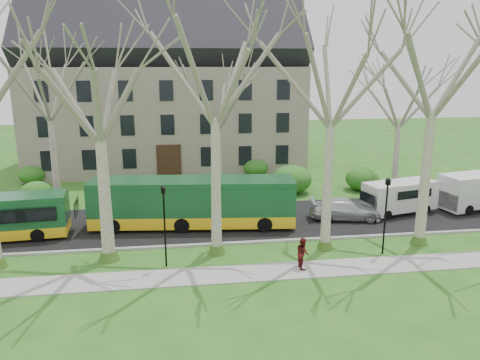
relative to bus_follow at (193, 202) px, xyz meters
name	(u,v)px	position (x,y,z in m)	size (l,w,h in m)	color
ground	(274,252)	(4.33, -4.87, -1.68)	(120.00, 120.00, 0.00)	#275F1B
sidewalk	(284,271)	(4.33, -7.37, -1.65)	(70.00, 2.00, 0.06)	gray
road	(257,220)	(4.33, 0.63, -1.65)	(80.00, 8.00, 0.06)	black
curb	(269,241)	(4.33, -3.37, -1.61)	(80.00, 0.25, 0.14)	#A5A39E
building	(167,86)	(-1.67, 19.13, 6.39)	(26.50, 12.20, 16.00)	gray
tree_row_verge	(275,128)	(4.33, -4.57, 5.32)	(49.00, 7.00, 14.00)	gray
tree_row_far	(228,122)	(3.00, 6.13, 4.32)	(33.00, 7.00, 12.00)	gray
lamp_row	(279,215)	(4.33, -5.87, 0.89)	(36.22, 0.22, 4.30)	black
hedges	(185,178)	(-0.34, 9.13, -0.68)	(30.60, 8.60, 2.00)	#1D5E1B
bus_follow	(193,202)	(0.00, 0.00, 0.00)	(12.97, 2.70, 3.24)	#164D28
sedan	(345,209)	(10.29, 0.01, -0.93)	(1.94, 4.77, 1.38)	silver
van_a	(400,198)	(14.48, 0.73, -0.49)	(5.20, 1.89, 2.27)	silver
van_b	(480,191)	(20.75, 0.97, -0.32)	(5.97, 2.17, 2.61)	silver
pedestrian_b	(303,253)	(5.35, -7.17, -0.80)	(0.80, 0.62, 1.64)	#501312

